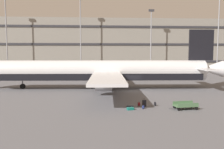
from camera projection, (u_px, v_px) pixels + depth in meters
The scene contains 14 objects.
ground_plane at pixel (134, 91), 39.65m from camera, with size 600.00×600.00×0.00m, color #5B5B60.
terminal_structure at pixel (112, 45), 90.58m from camera, with size 129.00×16.86×18.07m.
airliner at pixel (104, 72), 41.48m from camera, with size 41.78×33.89×10.25m.
light_mast_far_left at pixel (6, 30), 74.52m from camera, with size 1.80×0.50×23.23m.
light_mast_left at pixel (81, 29), 76.08m from camera, with size 1.80×0.50×23.63m.
light_mast_center_left at pixel (151, 36), 77.82m from camera, with size 1.80×0.50×20.09m.
light_mast_center_right at pixel (219, 26), 79.08m from camera, with size 1.80×0.50×26.28m.
suitcase_black at pixel (144, 103), 27.84m from camera, with size 0.44×0.33×0.97m.
suitcase_upright at pixel (130, 107), 27.64m from camera, with size 0.84×0.55×0.22m.
suitcase_purple at pixel (130, 109), 26.51m from camera, with size 0.83×0.64×0.27m.
backpack_scuffed at pixel (143, 107), 26.91m from camera, with size 0.40×0.35×0.47m.
backpack_laid_flat at pixel (155, 104), 28.43m from camera, with size 0.31×0.36×0.56m.
backpack_silver at pixel (139, 104), 28.27m from camera, with size 0.42×0.41×0.56m.
baggage_cart at pixel (185, 106), 26.76m from camera, with size 3.36×1.61×0.82m.
Camera 1 is at (-6.37, -38.87, 6.44)m, focal length 38.29 mm.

